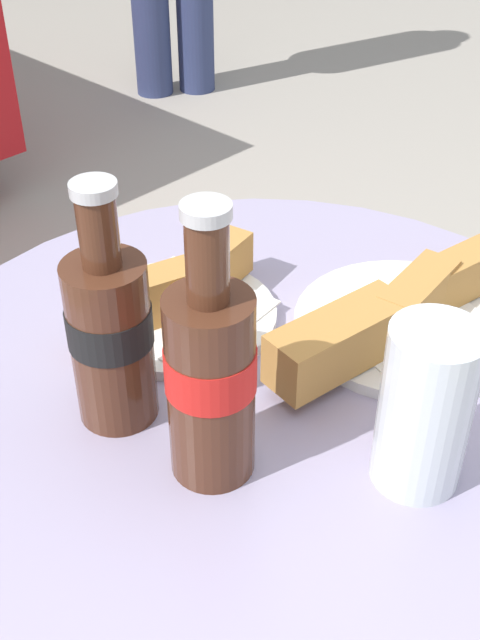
% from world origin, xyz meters
% --- Properties ---
extents(bistro_table, '(0.74, 0.74, 0.74)m').
position_xyz_m(bistro_table, '(0.00, 0.00, 0.56)').
color(bistro_table, '#B7B7BC').
rests_on(bistro_table, ground_plane).
extents(cola_bottle_left, '(0.07, 0.07, 0.23)m').
position_xyz_m(cola_bottle_left, '(-0.13, 0.07, 0.83)').
color(cola_bottle_left, '#4C2819').
rests_on(cola_bottle_left, bistro_table).
extents(cola_bottle_right, '(0.07, 0.07, 0.25)m').
position_xyz_m(cola_bottle_right, '(-0.11, -0.04, 0.84)').
color(cola_bottle_right, '#4C2819').
rests_on(cola_bottle_right, bistro_table).
extents(drinking_glass, '(0.07, 0.07, 0.15)m').
position_xyz_m(drinking_glass, '(-0.01, -0.17, 0.81)').
color(drinking_glass, black).
rests_on(drinking_glass, bistro_table).
extents(lunch_plate_near, '(0.21, 0.20, 0.07)m').
position_xyz_m(lunch_plate_near, '(0.01, 0.13, 0.77)').
color(lunch_plate_near, white).
rests_on(lunch_plate_near, bistro_table).
extents(lunch_plate_far, '(0.34, 0.23, 0.07)m').
position_xyz_m(lunch_plate_far, '(0.14, -0.05, 0.77)').
color(lunch_plate_far, white).
rests_on(lunch_plate_far, bistro_table).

